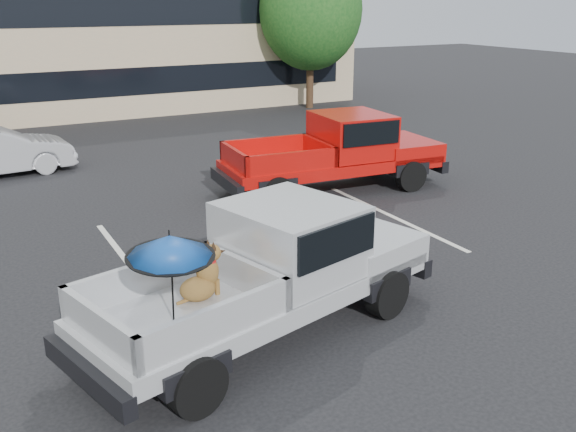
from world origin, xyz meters
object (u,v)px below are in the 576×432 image
(tree_right, at_px, (311,10))
(silver_pickup, at_px, (278,262))
(tree_back, at_px, (181,4))
(red_pickup, at_px, (345,148))

(tree_right, xyz_separation_m, silver_pickup, (-10.65, -17.34, -3.16))
(tree_right, relative_size, silver_pickup, 1.13)
(tree_back, xyz_separation_m, red_pickup, (-2.67, -19.53, -3.36))
(tree_right, bearing_deg, silver_pickup, -121.56)
(tree_right, bearing_deg, tree_back, 110.56)
(silver_pickup, bearing_deg, red_pickup, 34.25)
(tree_right, xyz_separation_m, tree_back, (-3.00, 8.00, 0.20))
(tree_back, bearing_deg, silver_pickup, -106.80)
(silver_pickup, distance_m, red_pickup, 7.65)
(tree_back, height_order, red_pickup, tree_back)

